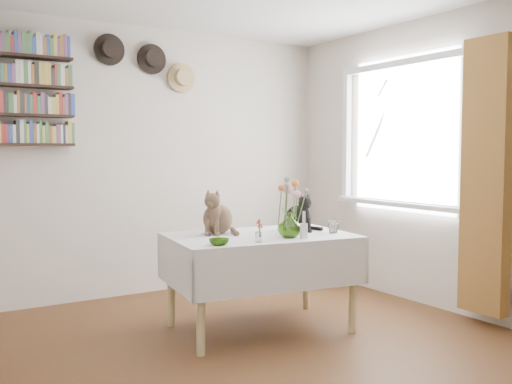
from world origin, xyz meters
TOP-DOWN VIEW (x-y plane):
  - room at (0.00, 0.00)m, footprint 4.08×4.58m
  - window at (1.97, 0.80)m, footprint 0.12×1.52m
  - curtain at (1.90, -0.12)m, footprint 0.12×0.38m
  - dining_table at (0.39, 0.71)m, footprint 1.45×1.04m
  - tabby_cat at (0.15, 0.94)m, footprint 0.37×0.37m
  - black_cat at (0.76, 0.74)m, footprint 0.25×0.29m
  - flower_vase at (0.50, 0.49)m, footprint 0.23×0.23m
  - green_bowl at (-0.10, 0.46)m, footprint 0.14×0.14m
  - drinking_glass at (0.92, 0.50)m, footprint 0.13×0.13m
  - candlestick at (0.55, 0.38)m, footprint 0.05×0.05m
  - berry_jar at (0.19, 0.43)m, footprint 0.04×0.04m
  - porcelain_figurine at (0.95, 0.52)m, footprint 0.05×0.05m
  - flower_bouquet at (0.50, 0.50)m, footprint 0.17×0.13m
  - bookshelf_unit at (-1.10, 2.16)m, footprint 1.00×0.16m
  - wall_hats at (0.12, 2.19)m, footprint 0.98×0.09m

SIDE VIEW (x-z plane):
  - dining_table at x=0.39m, z-range 0.18..0.90m
  - green_bowl at x=-0.10m, z-range 0.72..0.76m
  - porcelain_figurine at x=0.95m, z-range 0.71..0.80m
  - drinking_glass at x=0.92m, z-range 0.72..0.81m
  - candlestick at x=0.55m, z-range 0.69..0.88m
  - berry_jar at x=0.19m, z-range 0.71..0.88m
  - flower_vase at x=0.50m, z-range 0.72..0.90m
  - black_cat at x=0.76m, z-range 0.72..1.03m
  - tabby_cat at x=0.15m, z-range 0.72..1.07m
  - flower_bouquet at x=0.50m, z-range 0.86..1.26m
  - curtain at x=1.90m, z-range 0.10..2.20m
  - room at x=0.00m, z-range -0.04..2.54m
  - window at x=1.97m, z-range 0.74..2.06m
  - bookshelf_unit at x=-1.10m, z-range 1.39..2.30m
  - wall_hats at x=0.12m, z-range 1.93..2.41m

